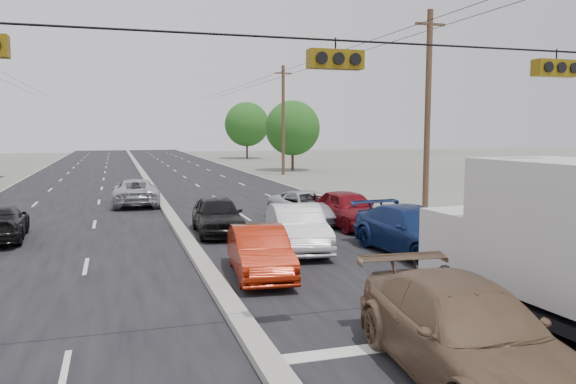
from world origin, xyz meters
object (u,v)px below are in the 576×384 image
at_px(tan_sedan, 466,334).
at_px(queue_car_e, 348,209).
at_px(queue_car_d, 414,231).
at_px(tree_right_mid, 293,128).
at_px(red_sedan, 260,252).
at_px(oncoming_far, 136,192).
at_px(box_truck, 569,243).
at_px(utility_pole_right_b, 428,111).
at_px(tree_right_far, 247,124).
at_px(queue_car_c, 308,207).
at_px(queue_car_a, 218,216).
at_px(queue_car_b, 297,228).
at_px(utility_pole_right_c, 283,119).

distance_m(tan_sedan, queue_car_e, 14.76).
bearing_deg(queue_car_d, tree_right_mid, 73.35).
bearing_deg(red_sedan, oncoming_far, 105.06).
xyz_separation_m(box_truck, queue_car_d, (0.50, 7.12, -1.02)).
bearing_deg(tan_sedan, box_truck, 28.62).
relative_size(box_truck, queue_car_e, 1.53).
xyz_separation_m(tan_sedan, queue_car_d, (4.00, 8.65, -0.01)).
bearing_deg(utility_pole_right_b, queue_car_e, -151.87).
distance_m(tree_right_far, queue_car_e, 58.78).
bearing_deg(red_sedan, queue_car_c, 67.95).
bearing_deg(utility_pole_right_b, queue_car_a, -165.54).
height_order(queue_car_a, queue_car_d, queue_car_d).
height_order(queue_car_a, queue_car_e, queue_car_e).
bearing_deg(queue_car_c, queue_car_e, -64.82).
relative_size(tree_right_far, queue_car_d, 1.49).
height_order(box_truck, queue_car_e, box_truck).
bearing_deg(red_sedan, queue_car_b, 60.50).
xyz_separation_m(queue_car_a, queue_car_b, (2.10, -3.78, 0.02)).
bearing_deg(queue_car_e, tree_right_mid, 72.69).
bearing_deg(queue_car_c, tree_right_mid, 66.25).
distance_m(utility_pole_right_b, utility_pole_right_c, 25.00).
bearing_deg(box_truck, red_sedan, 126.95).
bearing_deg(tree_right_far, queue_car_b, -101.46).
bearing_deg(tree_right_far, red_sedan, -102.73).
height_order(box_truck, oncoming_far, box_truck).
relative_size(utility_pole_right_b, red_sedan, 2.36).
bearing_deg(utility_pole_right_b, tree_right_mid, 85.24).
distance_m(utility_pole_right_c, red_sedan, 36.64).
bearing_deg(red_sedan, tree_right_mid, 76.60).
bearing_deg(queue_car_c, utility_pole_right_c, 68.35).
relative_size(box_truck, tan_sedan, 1.28).
xyz_separation_m(tan_sedan, oncoming_far, (-4.40, 24.19, -0.08)).
relative_size(queue_car_b, queue_car_e, 1.01).
relative_size(red_sedan, queue_car_c, 0.85).
bearing_deg(queue_car_b, queue_car_e, 54.12).
height_order(utility_pole_right_c, queue_car_c, utility_pole_right_c).
xyz_separation_m(utility_pole_right_b, queue_car_d, (-5.50, -8.49, -4.31)).
height_order(queue_car_d, oncoming_far, queue_car_d).
xyz_separation_m(utility_pole_right_c, tree_right_far, (3.50, 30.00, -0.15)).
height_order(queue_car_b, queue_car_e, queue_car_e).
bearing_deg(queue_car_d, tan_sedan, -119.72).
distance_m(queue_car_b, queue_car_e, 5.10).
bearing_deg(queue_car_a, red_sedan, -87.94).
bearing_deg(queue_car_c, queue_car_d, -88.45).
bearing_deg(tan_sedan, oncoming_far, 105.33).
bearing_deg(tan_sedan, queue_car_b, 92.29).
bearing_deg(queue_car_c, red_sedan, -124.95).
relative_size(queue_car_d, oncoming_far, 1.04).
distance_m(queue_car_a, oncoming_far, 10.29).
distance_m(box_truck, tan_sedan, 3.95).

